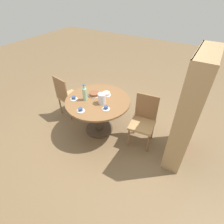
% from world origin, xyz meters
% --- Properties ---
extents(ground_plane, '(14.00, 14.00, 0.00)m').
position_xyz_m(ground_plane, '(0.00, 0.00, 0.00)').
color(ground_plane, brown).
extents(dining_table, '(1.20, 1.20, 0.74)m').
position_xyz_m(dining_table, '(0.00, 0.00, 0.57)').
color(dining_table, '#473828').
rests_on(dining_table, ground_plane).
extents(chair_a, '(0.49, 0.49, 0.95)m').
position_xyz_m(chair_a, '(-0.09, -0.87, 0.50)').
color(chair_a, olive).
rests_on(chair_a, ground_plane).
extents(chair_b, '(0.47, 0.47, 0.95)m').
position_xyz_m(chair_b, '(-0.18, 0.86, 0.50)').
color(chair_b, olive).
rests_on(chair_b, ground_plane).
extents(bookshelf, '(0.85, 0.28, 1.85)m').
position_xyz_m(bookshelf, '(-0.19, 1.51, 0.91)').
color(bookshelf, tan).
rests_on(bookshelf, ground_plane).
extents(coffee_pot, '(0.14, 0.14, 0.23)m').
position_xyz_m(coffee_pot, '(0.04, 0.12, 0.84)').
color(coffee_pot, silver).
rests_on(coffee_pot, dining_table).
extents(water_bottle, '(0.08, 0.08, 0.31)m').
position_xyz_m(water_bottle, '(0.11, -0.20, 0.86)').
color(water_bottle, '#99C6A3').
rests_on(water_bottle, dining_table).
extents(cake_main, '(0.21, 0.21, 0.06)m').
position_xyz_m(cake_main, '(-0.09, -0.14, 0.77)').
color(cake_main, silver).
rests_on(cake_main, dining_table).
extents(cake_second, '(0.17, 0.17, 0.06)m').
position_xyz_m(cake_second, '(-0.22, 0.05, 0.76)').
color(cake_second, silver).
rests_on(cake_second, dining_table).
extents(cup_a, '(0.13, 0.13, 0.06)m').
position_xyz_m(cup_a, '(0.42, -0.06, 0.76)').
color(cup_a, white).
rests_on(cup_a, dining_table).
extents(cup_b, '(0.13, 0.13, 0.06)m').
position_xyz_m(cup_b, '(0.16, 0.28, 0.76)').
color(cup_b, white).
rests_on(cup_b, dining_table).
extents(cup_c, '(0.13, 0.13, 0.06)m').
position_xyz_m(cup_c, '(0.21, -0.39, 0.76)').
color(cup_c, white).
rests_on(cup_c, dining_table).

